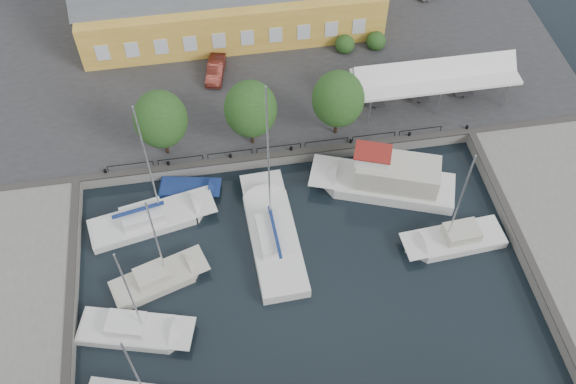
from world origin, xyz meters
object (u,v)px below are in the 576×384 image
object	(u,v)px
car_red	(216,70)
west_boat_a	(150,221)
tent_canopy	(435,77)
launch_nw	(189,190)
east_boat_b	(455,240)
trawler	(388,181)
west_boat_b	(158,280)
center_sailboat	(274,238)
west_boat_c	(134,331)

from	to	relation	value
car_red	west_boat_a	xyz separation A→B (m)	(-6.57, -14.78, -1.40)
tent_canopy	launch_nw	bearing A→B (deg)	-164.68
east_boat_b	launch_nw	distance (m)	21.07
trawler	west_boat_b	world-z (taller)	west_boat_b
west_boat_a	tent_canopy	bearing A→B (deg)	19.15
center_sailboat	west_boat_b	distance (m)	9.03
tent_canopy	west_boat_c	bearing A→B (deg)	-145.88
center_sailboat	east_boat_b	size ratio (longest dim) A/B	1.42
car_red	center_sailboat	xyz separation A→B (m)	(2.60, -17.91, -1.31)
west_boat_c	launch_nw	distance (m)	12.62
trawler	west_boat_c	xyz separation A→B (m)	(-20.20, -9.39, -0.76)
launch_nw	center_sailboat	bearing A→B (deg)	-44.19
west_boat_a	center_sailboat	bearing A→B (deg)	-18.82
trawler	west_boat_a	size ratio (longest dim) A/B	0.93
center_sailboat	trawler	bearing A→B (deg)	19.46
car_red	launch_nw	world-z (taller)	car_red
east_boat_b	west_boat_c	xyz separation A→B (m)	(-23.94, -3.61, 0.00)
east_boat_b	west_boat_b	xyz separation A→B (m)	(-22.18, 0.13, -0.00)
west_boat_b	west_boat_c	xyz separation A→B (m)	(-1.76, -3.74, 0.00)
car_red	tent_canopy	bearing A→B (deg)	-6.16
center_sailboat	west_boat_b	xyz separation A→B (m)	(-8.75, -2.23, -0.10)
center_sailboat	west_boat_b	bearing A→B (deg)	-165.71
east_boat_b	launch_nw	xyz separation A→B (m)	(-19.42, 8.18, -0.17)
west_boat_a	west_boat_b	world-z (taller)	west_boat_a
center_sailboat	west_boat_a	bearing A→B (deg)	161.18
west_boat_a	west_boat_b	distance (m)	5.37
car_red	east_boat_b	size ratio (longest dim) A/B	0.38
car_red	west_boat_c	size ratio (longest dim) A/B	0.38
tent_canopy	east_boat_b	size ratio (longest dim) A/B	1.30
east_boat_b	west_boat_a	size ratio (longest dim) A/B	0.84
tent_canopy	west_boat_a	xyz separation A→B (m)	(-24.79, -8.61, -3.41)
west_boat_b	east_boat_b	bearing A→B (deg)	-0.34
trawler	west_boat_b	bearing A→B (deg)	-162.96
tent_canopy	west_boat_b	xyz separation A→B (m)	(-24.37, -13.97, -3.42)
trawler	west_boat_b	distance (m)	19.30
east_boat_b	launch_nw	size ratio (longest dim) A/B	2.09
west_boat_a	launch_nw	bearing A→B (deg)	40.17
center_sailboat	west_boat_a	world-z (taller)	center_sailboat
tent_canopy	east_boat_b	xyz separation A→B (m)	(-2.19, -14.10, -3.42)
west_boat_c	tent_canopy	bearing A→B (deg)	34.12
east_boat_b	west_boat_c	distance (m)	24.21
trawler	east_boat_b	distance (m)	6.93
tent_canopy	launch_nw	size ratio (longest dim) A/B	2.72
east_boat_b	west_boat_c	size ratio (longest dim) A/B	1.00
center_sailboat	west_boat_b	world-z (taller)	center_sailboat
launch_nw	west_boat_c	bearing A→B (deg)	-111.00
trawler	east_boat_b	world-z (taller)	east_boat_b
center_sailboat	west_boat_c	xyz separation A→B (m)	(-10.51, -5.96, -0.10)
car_red	west_boat_a	distance (m)	16.24
car_red	center_sailboat	distance (m)	18.15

